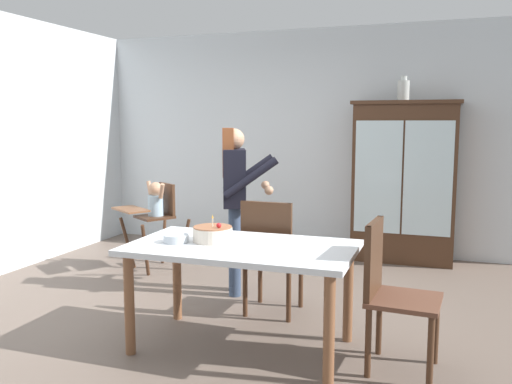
% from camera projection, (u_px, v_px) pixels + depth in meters
% --- Properties ---
extents(ground_plane, '(6.24, 6.24, 0.00)m').
position_uv_depth(ground_plane, '(216.00, 317.00, 4.40)').
color(ground_plane, '#66564C').
extents(wall_back, '(5.32, 0.06, 2.70)m').
position_uv_depth(wall_back, '(301.00, 141.00, 6.68)').
color(wall_back, silver).
rests_on(wall_back, ground_plane).
extents(china_cabinet, '(1.17, 0.48, 1.82)m').
position_uv_depth(china_cabinet, '(404.00, 182.00, 6.07)').
color(china_cabinet, '#422819').
rests_on(china_cabinet, ground_plane).
extents(ceramic_vase, '(0.13, 0.13, 0.27)m').
position_uv_depth(ceramic_vase, '(403.00, 90.00, 5.95)').
color(ceramic_vase, '#B2B7B2').
rests_on(ceramic_vase, china_cabinet).
extents(high_chair_with_toddler, '(0.79, 0.84, 0.95)m').
position_uv_depth(high_chair_with_toddler, '(155.00, 209.00, 5.76)').
color(high_chair_with_toddler, '#422819').
rests_on(high_chair_with_toddler, ground_plane).
extents(adult_person, '(0.64, 0.63, 1.53)m').
position_uv_depth(adult_person, '(235.00, 190.00, 4.90)').
color(adult_person, '#33425B').
rests_on(adult_person, ground_plane).
extents(dining_table, '(1.57, 0.90, 0.74)m').
position_uv_depth(dining_table, '(242.00, 258.00, 3.73)').
color(dining_table, silver).
rests_on(dining_table, ground_plane).
extents(birthday_cake, '(0.28, 0.28, 0.19)m').
position_uv_depth(birthday_cake, '(213.00, 234.00, 3.82)').
color(birthday_cake, beige).
rests_on(birthday_cake, dining_table).
extents(serving_bowl, '(0.18, 0.18, 0.05)m').
position_uv_depth(serving_bowl, '(176.00, 238.00, 3.80)').
color(serving_bowl, '#B2BCC6').
rests_on(serving_bowl, dining_table).
extents(dining_chair_far_side, '(0.44, 0.44, 0.96)m').
position_uv_depth(dining_chair_far_side, '(270.00, 250.00, 4.36)').
color(dining_chair_far_side, '#422819').
rests_on(dining_chair_far_side, ground_plane).
extents(dining_chair_right_end, '(0.47, 0.47, 0.96)m').
position_uv_depth(dining_chair_right_end, '(388.00, 284.00, 3.43)').
color(dining_chair_right_end, '#422819').
rests_on(dining_chair_right_end, ground_plane).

